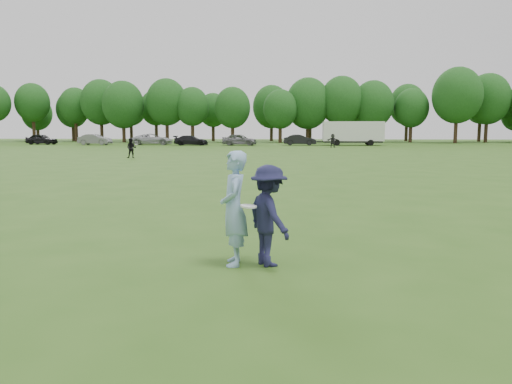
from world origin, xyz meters
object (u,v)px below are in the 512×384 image
(car_f, at_px, (300,140))
(car_d, at_px, (191,140))
(player_far_a, at_px, (131,148))
(cargo_trailer, at_px, (353,132))
(car_c, at_px, (153,139))
(defender, at_px, (269,216))
(player_far_d, at_px, (333,141))
(car_a, at_px, (42,139))
(car_b, at_px, (95,140))
(thrower, at_px, (234,208))
(car_e, at_px, (240,140))

(car_f, bearing_deg, car_d, 92.06)
(player_far_a, xyz_separation_m, car_f, (13.21, 30.42, -0.05))
(cargo_trailer, bearing_deg, car_d, -176.12)
(cargo_trailer, bearing_deg, car_c, 179.68)
(defender, xyz_separation_m, car_d, (-13.45, 58.56, -0.17))
(player_far_d, distance_m, car_a, 41.23)
(car_a, xyz_separation_m, car_c, (16.17, -0.28, 0.02))
(player_far_d, bearing_deg, car_a, 164.83)
(car_c, distance_m, car_d, 5.96)
(defender, bearing_deg, car_c, -14.03)
(car_b, bearing_deg, player_far_d, -98.44)
(car_d, relative_size, car_f, 1.04)
(thrower, bearing_deg, car_a, -158.56)
(car_d, bearing_deg, player_far_d, -108.45)
(car_e, bearing_deg, player_far_d, -112.30)
(player_far_d, height_order, car_f, player_far_d)
(thrower, bearing_deg, car_b, -164.38)
(car_a, height_order, car_f, car_a)
(car_d, height_order, car_e, car_e)
(player_far_d, height_order, car_d, player_far_d)
(defender, relative_size, player_far_a, 1.09)
(player_far_a, bearing_deg, car_b, 109.84)
(player_far_d, relative_size, cargo_trailer, 0.18)
(player_far_d, bearing_deg, defender, -98.89)
(car_d, distance_m, cargo_trailer, 21.80)
(defender, relative_size, car_b, 0.37)
(car_c, bearing_deg, car_a, 82.77)
(car_e, bearing_deg, player_far_a, 175.97)
(car_e, bearing_deg, defender, -167.24)
(car_a, bearing_deg, player_far_d, -94.77)
(defender, height_order, car_d, defender)
(car_a, distance_m, car_b, 8.41)
(player_far_d, relative_size, car_a, 0.37)
(defender, distance_m, car_e, 58.88)
(defender, distance_m, car_b, 65.10)
(car_c, relative_size, car_e, 1.19)
(thrower, distance_m, player_far_d, 52.38)
(defender, xyz_separation_m, car_e, (-6.87, 58.48, -0.05))
(defender, bearing_deg, car_e, -25.01)
(car_c, relative_size, cargo_trailer, 0.61)
(car_a, relative_size, car_b, 0.97)
(car_b, bearing_deg, defender, -151.33)
(thrower, height_order, car_d, thrower)
(player_far_a, distance_m, player_far_d, 28.35)
(car_b, xyz_separation_m, cargo_trailer, (35.32, 0.82, 1.03))
(car_b, bearing_deg, player_far_a, -149.15)
(defender, height_order, player_far_d, defender)
(player_far_a, xyz_separation_m, cargo_trailer, (20.31, 30.62, 1.01))
(thrower, bearing_deg, defender, 82.51)
(player_far_d, distance_m, car_f, 8.66)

